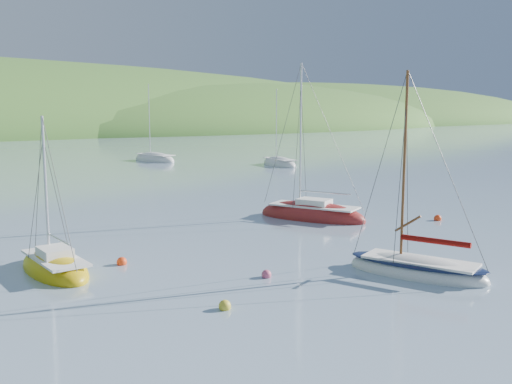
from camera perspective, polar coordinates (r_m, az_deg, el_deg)
ground at (r=23.56m, az=12.66°, el=-8.92°), size 700.00×700.00×0.00m
daysailer_white at (r=25.04m, az=15.79°, el=-7.49°), size 3.99×6.29×9.08m
sloop_red at (r=36.30m, az=5.62°, el=-2.36°), size 5.08×7.52×10.56m
sailboat_yellow at (r=25.96m, az=-19.47°, el=-7.18°), size 2.26×5.50×7.25m
distant_sloop_b at (r=77.37m, az=-10.11°, el=3.19°), size 3.97×8.13×11.11m
distant_sloop_d at (r=70.28m, az=2.35°, el=2.80°), size 3.84×7.47×10.16m
mooring_buoys at (r=26.79m, az=6.08°, el=-6.39°), size 20.50×7.99×0.48m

